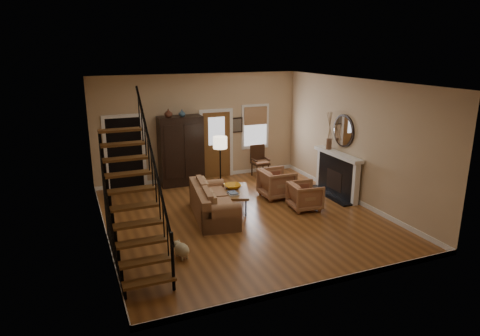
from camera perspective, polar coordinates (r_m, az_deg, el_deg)
name	(u,v)px	position (r m, az deg, el deg)	size (l,w,h in m)	color
room	(204,145)	(11.68, -4.89, 3.11)	(7.00, 7.33, 3.30)	brown
staircase	(132,184)	(8.26, -14.17, -2.07)	(0.94, 2.80, 3.20)	brown
fireplace	(338,170)	(12.31, 12.98, -0.26)	(0.33, 1.95, 2.30)	black
armoire	(181,151)	(13.00, -7.89, 2.28)	(1.30, 0.60, 2.10)	black
vase_a	(168,113)	(12.61, -9.53, 7.23)	(0.24, 0.24, 0.25)	#4C2619
vase_b	(182,113)	(12.70, -7.75, 7.28)	(0.20, 0.20, 0.21)	#334C60
sofa	(213,202)	(10.55, -3.56, -4.61)	(0.90, 2.08, 0.78)	#946643
coffee_table	(233,199)	(11.15, -0.95, -4.20)	(0.76, 1.30, 0.50)	brown
bowl	(233,186)	(11.20, -1.00, -2.46)	(0.44, 0.44, 0.11)	orange
books	(233,193)	(10.75, -0.97, -3.39)	(0.24, 0.32, 0.06)	beige
armchair_left	(305,196)	(11.20, 8.67, -3.72)	(0.76, 0.78, 0.71)	brown
armchair_right	(277,183)	(11.97, 4.92, -2.07)	(0.85, 0.88, 0.80)	brown
floor_lamp	(220,167)	(11.93, -2.64, 0.19)	(0.39, 0.39, 1.70)	black
side_chair	(260,161)	(13.79, 2.71, 0.89)	(0.54, 0.54, 1.02)	#361F11
dog	(182,251)	(8.75, -7.74, -10.86)	(0.26, 0.44, 0.32)	beige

